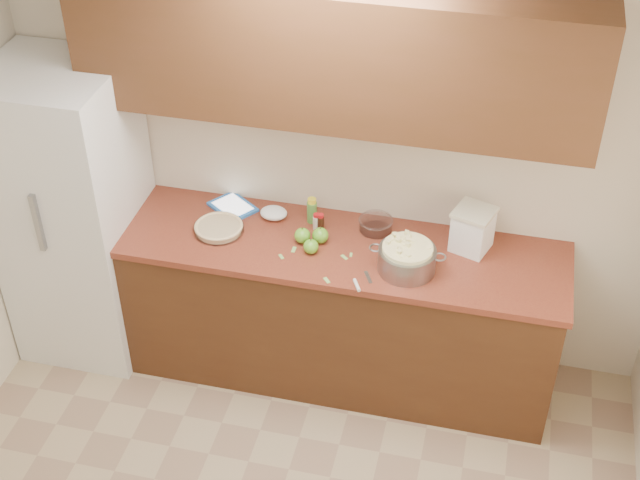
% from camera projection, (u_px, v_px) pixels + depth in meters
% --- Properties ---
extents(room_shell, '(3.60, 3.60, 3.60)m').
position_uv_depth(room_shell, '(237.00, 393.00, 3.43)').
color(room_shell, tan).
rests_on(room_shell, ground).
extents(counter_run, '(2.64, 0.68, 0.92)m').
position_uv_depth(counter_run, '(323.00, 307.00, 5.08)').
color(counter_run, '#472814').
rests_on(counter_run, ground).
extents(upper_cabinets, '(2.60, 0.34, 0.70)m').
position_uv_depth(upper_cabinets, '(331.00, 56.00, 4.29)').
color(upper_cabinets, '#4E2B18').
rests_on(upper_cabinets, room_shell).
extents(fridge, '(0.70, 0.70, 1.80)m').
position_uv_depth(fridge, '(75.00, 214.00, 5.05)').
color(fridge, silver).
rests_on(fridge, ground).
extents(pie, '(0.28, 0.28, 0.04)m').
position_uv_depth(pie, '(219.00, 228.00, 4.87)').
color(pie, silver).
rests_on(pie, counter_run).
extents(colander, '(0.40, 0.30, 0.15)m').
position_uv_depth(colander, '(407.00, 258.00, 4.58)').
color(colander, gray).
rests_on(colander, counter_run).
extents(flour_canister, '(0.25, 0.25, 0.24)m').
position_uv_depth(flour_canister, '(473.00, 229.00, 4.69)').
color(flour_canister, white).
rests_on(flour_canister, counter_run).
extents(tablet, '(0.31, 0.30, 0.02)m').
position_uv_depth(tablet, '(233.00, 207.00, 5.06)').
color(tablet, blue).
rests_on(tablet, counter_run).
extents(paring_knife, '(0.10, 0.18, 0.02)m').
position_uv_depth(paring_knife, '(358.00, 284.00, 4.52)').
color(paring_knife, gray).
rests_on(paring_knife, counter_run).
extents(lemon_bottle, '(0.06, 0.06, 0.15)m').
position_uv_depth(lemon_bottle, '(312.00, 211.00, 4.92)').
color(lemon_bottle, '#4C8C38').
rests_on(lemon_bottle, counter_run).
extents(cinnamon_shaker, '(0.04, 0.04, 0.10)m').
position_uv_depth(cinnamon_shaker, '(316.00, 222.00, 4.88)').
color(cinnamon_shaker, beige).
rests_on(cinnamon_shaker, counter_run).
extents(vanilla_bottle, '(0.04, 0.04, 0.11)m').
position_uv_depth(vanilla_bottle, '(321.00, 223.00, 4.86)').
color(vanilla_bottle, black).
rests_on(vanilla_bottle, counter_run).
extents(mixing_bowl, '(0.19, 0.19, 0.07)m').
position_uv_depth(mixing_bowl, '(376.00, 224.00, 4.88)').
color(mixing_bowl, silver).
rests_on(mixing_bowl, counter_run).
extents(paper_towel, '(0.19, 0.17, 0.06)m').
position_uv_depth(paper_towel, '(274.00, 213.00, 4.97)').
color(paper_towel, white).
rests_on(paper_towel, counter_run).
extents(apple_left, '(0.09, 0.09, 0.10)m').
position_uv_depth(apple_left, '(302.00, 236.00, 4.78)').
color(apple_left, '#61AC27').
rests_on(apple_left, counter_run).
extents(apple_center, '(0.09, 0.09, 0.10)m').
position_uv_depth(apple_center, '(320.00, 235.00, 4.78)').
color(apple_center, '#61AC27').
rests_on(apple_center, counter_run).
extents(apple_front, '(0.08, 0.08, 0.09)m').
position_uv_depth(apple_front, '(311.00, 247.00, 4.71)').
color(apple_front, '#61AC27').
rests_on(apple_front, counter_run).
extents(peel_a, '(0.04, 0.04, 0.00)m').
position_uv_depth(peel_a, '(281.00, 257.00, 4.71)').
color(peel_a, '#90C560').
rests_on(peel_a, counter_run).
extents(peel_b, '(0.05, 0.04, 0.00)m').
position_uv_depth(peel_b, '(344.00, 257.00, 4.70)').
color(peel_b, '#90C560').
rests_on(peel_b, counter_run).
extents(peel_c, '(0.02, 0.04, 0.00)m').
position_uv_depth(peel_c, '(351.00, 255.00, 4.72)').
color(peel_c, '#90C560').
rests_on(peel_c, counter_run).
extents(peel_d, '(0.05, 0.05, 0.00)m').
position_uv_depth(peel_d, '(327.00, 280.00, 4.55)').
color(peel_d, '#90C560').
rests_on(peel_d, counter_run).
extents(peel_e, '(0.02, 0.05, 0.00)m').
position_uv_depth(peel_e, '(294.00, 250.00, 4.76)').
color(peel_e, '#90C560').
rests_on(peel_e, counter_run).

